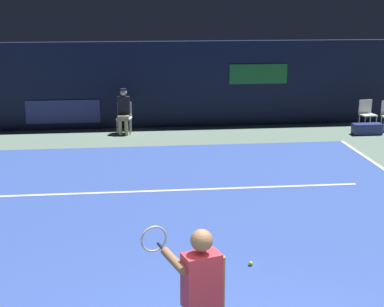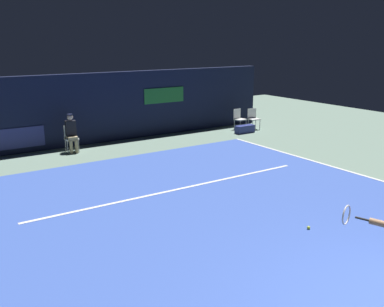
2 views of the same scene
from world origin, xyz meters
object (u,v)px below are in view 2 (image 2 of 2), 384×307
Objects in this scene: courtside_chair_near at (239,118)px; courtside_chair_far at (253,117)px; tennis_ball at (309,228)px; line_judge_on_chair at (71,133)px; equipment_bag at (245,129)px.

courtside_chair_near is 1.00× the size of courtside_chair_far.
courtside_chair_far reaches higher than tennis_ball.
courtside_chair_near is 12.94× the size of tennis_ball.
line_judge_on_chair reaches higher than courtside_chair_near.
courtside_chair_near is 0.84m from equipment_bag.
line_judge_on_chair is at bearing 101.96° from tennis_ball.
tennis_ball is at bearing -78.04° from line_judge_on_chair.
tennis_ball is 9.58m from equipment_bag.
line_judge_on_chair is 9.18m from tennis_ball.
courtside_chair_far is (7.88, -0.43, -0.18)m from line_judge_on_chair.
courtside_chair_near reaches higher than tennis_ball.
line_judge_on_chair is at bearing 176.90° from courtside_chair_far.
courtside_chair_near is at bearing 69.30° from equipment_bag.
equipment_bag is (-0.27, -0.71, -0.34)m from courtside_chair_near.
line_judge_on_chair is at bearing 172.98° from equipment_bag.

